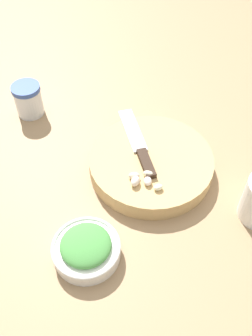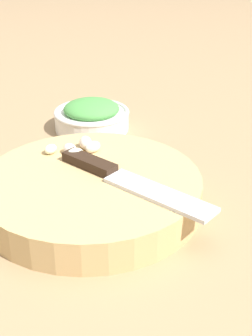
# 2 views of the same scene
# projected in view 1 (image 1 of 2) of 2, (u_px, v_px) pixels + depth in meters

# --- Properties ---
(ground_plane) EXTENTS (5.00, 5.00, 0.00)m
(ground_plane) POSITION_uv_depth(u_px,v_px,m) (117.00, 170.00, 0.87)
(ground_plane) COLOR #997A56
(cutting_board) EXTENTS (0.28, 0.28, 0.04)m
(cutting_board) POSITION_uv_depth(u_px,v_px,m) (151.00, 163.00, 0.85)
(cutting_board) COLOR tan
(cutting_board) RESTS_ON ground_plane
(chef_knife) EXTENTS (0.22, 0.09, 0.01)m
(chef_knife) POSITION_uv_depth(u_px,v_px,m) (139.00, 146.00, 0.85)
(chef_knife) COLOR black
(chef_knife) RESTS_ON cutting_board
(garlic_cloves) EXTENTS (0.07, 0.06, 0.02)m
(garlic_cloves) POSITION_uv_depth(u_px,v_px,m) (142.00, 180.00, 0.78)
(garlic_cloves) COLOR silver
(garlic_cloves) RESTS_ON cutting_board
(herb_bowl) EXTENTS (0.13, 0.13, 0.05)m
(herb_bowl) POSITION_uv_depth(u_px,v_px,m) (86.00, 249.00, 0.71)
(herb_bowl) COLOR silver
(herb_bowl) RESTS_ON ground_plane
(spice_jar) EXTENTS (0.07, 0.07, 0.09)m
(spice_jar) POSITION_uv_depth(u_px,v_px,m) (28.00, 100.00, 0.96)
(spice_jar) COLOR silver
(spice_jar) RESTS_ON ground_plane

